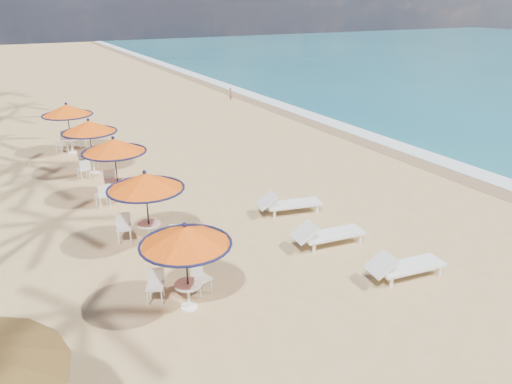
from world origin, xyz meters
TOP-DOWN VIEW (x-y plane):
  - ground at (0.00, 0.00)m, footprint 160.00×160.00m
  - foam_strip at (9.30, 10.00)m, footprint 1.20×140.00m
  - wetsand_band at (8.40, 10.00)m, footprint 1.40×140.00m
  - station_0 at (-4.79, -0.13)m, footprint 2.12×2.12m
  - station_1 at (-4.63, 3.42)m, footprint 2.23×2.23m
  - station_2 at (-4.59, 7.44)m, footprint 2.27×2.27m
  - station_3 at (-4.83, 10.91)m, footprint 2.22×2.22m
  - station_4 at (-5.11, 14.43)m, footprint 2.30×2.30m
  - lounger_near at (0.63, -1.54)m, footprint 2.23×0.91m
  - lounger_mid at (-0.05, 0.93)m, footprint 2.28×0.91m
  - lounger_far at (0.17, 3.50)m, footprint 2.29×1.11m
  - person at (7.17, 22.87)m, footprint 0.22×0.33m

SIDE VIEW (x-z plane):
  - ground at x=0.00m, z-range 0.00..0.00m
  - foam_strip at x=9.30m, z-range -0.02..0.02m
  - wetsand_band at x=8.40m, z-range -0.01..0.01m
  - lounger_near at x=0.63m, z-range -0.03..0.75m
  - lounger_far at x=0.17m, z-range -0.03..0.76m
  - lounger_mid at x=-0.05m, z-range -0.03..0.77m
  - person at x=7.17m, z-range 0.00..0.88m
  - station_0 at x=-4.79m, z-range 0.58..2.80m
  - station_3 at x=-4.83m, z-range 0.54..2.86m
  - station_2 at x=-4.59m, z-range 0.55..2.91m
  - station_4 at x=-5.11m, z-range 0.55..2.95m
  - station_1 at x=-4.63m, z-range 0.61..2.94m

